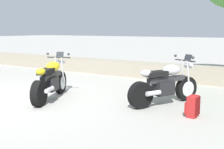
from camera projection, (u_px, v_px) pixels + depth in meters
The scene contains 5 objects.
ground_plane at pixel (25, 99), 7.45m from camera, with size 120.00×120.00×0.00m, color #A3A099.
stone_wall at pixel (119, 68), 11.41m from camera, with size 36.00×0.80×0.55m, color gray.
motorcycle_yellow_near_left at pixel (51, 81), 7.38m from camera, with size 1.04×1.96×1.18m.
motorcycle_silver_centre at pixel (166, 84), 6.87m from camera, with size 1.13×1.91×1.18m.
rider_backpack at pixel (193, 105), 5.90m from camera, with size 0.26×0.30×0.47m.
Camera 1 is at (5.82, -4.91, 1.80)m, focal length 45.70 mm.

